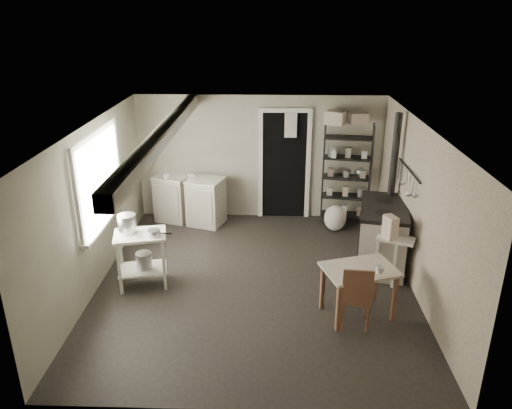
{
  "coord_description": "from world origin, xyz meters",
  "views": [
    {
      "loc": [
        0.22,
        -6.35,
        3.76
      ],
      "look_at": [
        0.0,
        0.3,
        1.1
      ],
      "focal_mm": 35.0,
      "sensor_mm": 36.0,
      "label": 1
    }
  ],
  "objects_px": {
    "stockpot": "(127,224)",
    "shelf_rack": "(347,172)",
    "chair": "(356,292)",
    "base_cabinets": "(190,198)",
    "flour_sack": "(335,218)",
    "stove": "(382,238)",
    "work_table": "(358,289)",
    "prep_table": "(142,260)"
  },
  "relations": [
    {
      "from": "stockpot",
      "to": "shelf_rack",
      "type": "height_order",
      "value": "shelf_rack"
    },
    {
      "from": "work_table",
      "to": "flour_sack",
      "type": "relative_size",
      "value": 1.89
    },
    {
      "from": "flour_sack",
      "to": "work_table",
      "type": "bearing_deg",
      "value": -90.31
    },
    {
      "from": "base_cabinets",
      "to": "shelf_rack",
      "type": "xyz_separation_m",
      "value": [
        2.87,
        0.12,
        0.49
      ]
    },
    {
      "from": "stockpot",
      "to": "work_table",
      "type": "distance_m",
      "value": 3.25
    },
    {
      "from": "base_cabinets",
      "to": "work_table",
      "type": "distance_m",
      "value": 3.96
    },
    {
      "from": "shelf_rack",
      "to": "prep_table",
      "type": "bearing_deg",
      "value": -133.54
    },
    {
      "from": "stockpot",
      "to": "work_table",
      "type": "height_order",
      "value": "stockpot"
    },
    {
      "from": "stockpot",
      "to": "prep_table",
      "type": "bearing_deg",
      "value": -11.58
    },
    {
      "from": "flour_sack",
      "to": "chair",
      "type": "bearing_deg",
      "value": -91.74
    },
    {
      "from": "prep_table",
      "to": "stockpot",
      "type": "relative_size",
      "value": 2.98
    },
    {
      "from": "stockpot",
      "to": "flour_sack",
      "type": "height_order",
      "value": "stockpot"
    },
    {
      "from": "flour_sack",
      "to": "stove",
      "type": "bearing_deg",
      "value": -65.76
    },
    {
      "from": "shelf_rack",
      "to": "stove",
      "type": "bearing_deg",
      "value": -69.52
    },
    {
      "from": "prep_table",
      "to": "work_table",
      "type": "distance_m",
      "value": 3.03
    },
    {
      "from": "prep_table",
      "to": "flour_sack",
      "type": "xyz_separation_m",
      "value": [
        2.97,
        1.98,
        -0.16
      ]
    },
    {
      "from": "shelf_rack",
      "to": "flour_sack",
      "type": "distance_m",
      "value": 0.87
    },
    {
      "from": "stockpot",
      "to": "shelf_rack",
      "type": "xyz_separation_m",
      "value": [
        3.36,
        2.39,
        0.01
      ]
    },
    {
      "from": "shelf_rack",
      "to": "flour_sack",
      "type": "height_order",
      "value": "shelf_rack"
    },
    {
      "from": "stove",
      "to": "prep_table",
      "type": "bearing_deg",
      "value": -157.37
    },
    {
      "from": "stockpot",
      "to": "flour_sack",
      "type": "xyz_separation_m",
      "value": [
        3.14,
        1.94,
        -0.7
      ]
    },
    {
      "from": "stove",
      "to": "work_table",
      "type": "bearing_deg",
      "value": -101.53
    },
    {
      "from": "stockpot",
      "to": "base_cabinets",
      "type": "relative_size",
      "value": 0.21
    },
    {
      "from": "prep_table",
      "to": "shelf_rack",
      "type": "xyz_separation_m",
      "value": [
        3.19,
        2.43,
        0.55
      ]
    },
    {
      "from": "base_cabinets",
      "to": "shelf_rack",
      "type": "bearing_deg",
      "value": 19.84
    },
    {
      "from": "shelf_rack",
      "to": "work_table",
      "type": "bearing_deg",
      "value": -85.16
    },
    {
      "from": "base_cabinets",
      "to": "stove",
      "type": "distance_m",
      "value": 3.57
    },
    {
      "from": "base_cabinets",
      "to": "flour_sack",
      "type": "height_order",
      "value": "base_cabinets"
    },
    {
      "from": "stove",
      "to": "flour_sack",
      "type": "height_order",
      "value": "stove"
    },
    {
      "from": "shelf_rack",
      "to": "work_table",
      "type": "xyz_separation_m",
      "value": [
        -0.23,
        -3.08,
        -0.57
      ]
    },
    {
      "from": "stove",
      "to": "base_cabinets",
      "type": "bearing_deg",
      "value": 164.79
    },
    {
      "from": "prep_table",
      "to": "shelf_rack",
      "type": "relative_size",
      "value": 0.44
    },
    {
      "from": "stockpot",
      "to": "shelf_rack",
      "type": "relative_size",
      "value": 0.15
    },
    {
      "from": "chair",
      "to": "flour_sack",
      "type": "height_order",
      "value": "chair"
    },
    {
      "from": "chair",
      "to": "base_cabinets",
      "type": "bearing_deg",
      "value": 133.44
    },
    {
      "from": "prep_table",
      "to": "work_table",
      "type": "bearing_deg",
      "value": -12.47
    },
    {
      "from": "stockpot",
      "to": "base_cabinets",
      "type": "bearing_deg",
      "value": 77.66
    },
    {
      "from": "stockpot",
      "to": "base_cabinets",
      "type": "height_order",
      "value": "stockpot"
    },
    {
      "from": "prep_table",
      "to": "chair",
      "type": "bearing_deg",
      "value": -17.16
    },
    {
      "from": "stockpot",
      "to": "work_table",
      "type": "bearing_deg",
      "value": -12.42
    },
    {
      "from": "base_cabinets",
      "to": "work_table",
      "type": "height_order",
      "value": "base_cabinets"
    },
    {
      "from": "prep_table",
      "to": "base_cabinets",
      "type": "relative_size",
      "value": 0.61
    }
  ]
}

